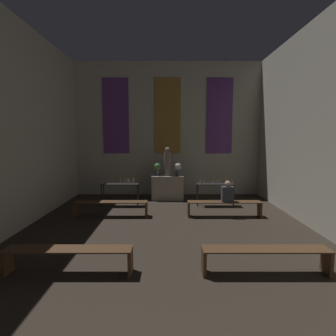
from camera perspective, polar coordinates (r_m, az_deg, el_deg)
name	(u,v)px	position (r m, az deg, el deg)	size (l,w,h in m)	color
wall_back	(168,129)	(11.31, 0.02, 8.52)	(8.06, 0.16, 5.62)	#B2AD9E
altar	(168,187)	(10.53, 0.01, -4.24)	(1.25, 0.60, 0.96)	#ADA38E
statue	(168,163)	(10.39, 0.01, 1.19)	(0.28, 0.28, 1.13)	gray
flower_vase_left	(158,168)	(10.42, -2.24, 0.04)	(0.30, 0.30, 0.51)	#4C5666
flower_vase_right	(178,168)	(10.42, 2.25, 0.04)	(0.30, 0.30, 0.51)	#4C5666
candle_rack_left	(121,187)	(9.67, -10.27, -4.02)	(1.34, 0.40, 1.01)	black
candle_rack_right	(216,187)	(9.66, 10.31, -4.03)	(1.34, 0.40, 1.01)	black
pew_second_left	(69,255)	(5.29, -20.73, -17.27)	(2.29, 0.36, 0.48)	#4C331E
pew_second_right	(266,255)	(5.27, 20.57, -17.32)	(2.29, 0.36, 0.48)	#4C331E
pew_back_left	(111,205)	(8.47, -12.26, -7.93)	(2.29, 0.36, 0.48)	#4C331E
pew_back_right	(225,205)	(8.46, 12.23, -7.94)	(2.29, 0.36, 0.48)	#4C331E
person_seated	(228,193)	(8.39, 12.92, -5.28)	(0.36, 0.24, 0.65)	#383D47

